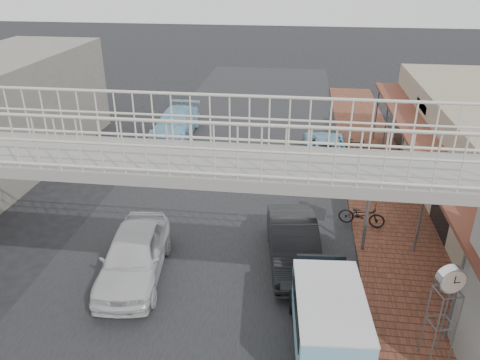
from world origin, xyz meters
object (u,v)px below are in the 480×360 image
(angkot_van, at_px, (328,314))
(motorcycle_far, at_px, (355,148))
(dark_sedan, at_px, (294,244))
(street_clock, at_px, (450,284))
(angkot_far, at_px, (176,123))
(motorcycle_near, at_px, (362,215))
(white_hatchback, at_px, (134,255))
(arrow_sign, at_px, (396,179))
(angkot_curb, at_px, (326,146))

(angkot_van, relative_size, motorcycle_far, 2.32)
(dark_sedan, relative_size, street_clock, 1.59)
(angkot_van, xyz_separation_m, street_clock, (2.62, -0.05, 1.21))
(dark_sedan, xyz_separation_m, angkot_far, (-6.88, 11.44, 0.00))
(motorcycle_near, bearing_deg, angkot_far, 57.75)
(motorcycle_far, relative_size, street_clock, 0.60)
(dark_sedan, distance_m, angkot_far, 13.35)
(white_hatchback, distance_m, angkot_far, 12.97)
(arrow_sign, bearing_deg, angkot_far, 120.43)
(angkot_far, height_order, street_clock, street_clock)
(dark_sedan, height_order, street_clock, street_clock)
(motorcycle_near, distance_m, motorcycle_far, 6.60)
(motorcycle_far, bearing_deg, angkot_curb, 83.71)
(white_hatchback, relative_size, motorcycle_far, 2.72)
(dark_sedan, xyz_separation_m, motorcycle_far, (2.75, 9.12, -0.12))
(angkot_van, height_order, motorcycle_near, angkot_van)
(angkot_far, bearing_deg, motorcycle_far, -12.48)
(white_hatchback, xyz_separation_m, arrow_sign, (7.95, 2.44, 1.94))
(angkot_van, distance_m, arrow_sign, 5.46)
(dark_sedan, bearing_deg, angkot_curb, 74.03)
(white_hatchback, xyz_separation_m, angkot_curb, (6.18, 10.46, -0.14))
(white_hatchback, distance_m, arrow_sign, 8.54)
(dark_sedan, xyz_separation_m, street_clock, (3.54, -3.74, 1.64))
(dark_sedan, height_order, angkot_curb, dark_sedan)
(angkot_van, bearing_deg, motorcycle_far, 77.53)
(motorcycle_far, bearing_deg, street_clock, 176.16)
(dark_sedan, relative_size, motorcycle_near, 2.59)
(white_hatchback, distance_m, street_clock, 8.87)
(white_hatchback, bearing_deg, dark_sedan, 9.11)
(angkot_curb, height_order, arrow_sign, arrow_sign)
(motorcycle_far, xyz_separation_m, street_clock, (0.79, -12.86, 1.76))
(angkot_curb, bearing_deg, motorcycle_far, 178.76)
(motorcycle_near, relative_size, arrow_sign, 0.52)
(white_hatchback, xyz_separation_m, angkot_van, (5.78, -2.33, 0.39))
(angkot_curb, height_order, angkot_van, angkot_van)
(dark_sedan, relative_size, motorcycle_far, 2.64)
(angkot_far, distance_m, motorcycle_near, 12.88)
(white_hatchback, height_order, dark_sedan, white_hatchback)
(white_hatchback, xyz_separation_m, street_clock, (8.40, -2.37, 1.60))
(street_clock, xyz_separation_m, arrow_sign, (-0.45, 4.81, 0.34))
(motorcycle_far, bearing_deg, angkot_far, 69.12)
(angkot_van, bearing_deg, white_hatchback, 153.74)
(motorcycle_near, relative_size, street_clock, 0.61)
(white_hatchback, xyz_separation_m, motorcycle_far, (7.61, 10.49, -0.17))
(street_clock, bearing_deg, motorcycle_near, 84.02)
(motorcycle_far, distance_m, street_clock, 13.01)
(angkot_far, xyz_separation_m, motorcycle_near, (9.30, -8.91, -0.18))
(motorcycle_near, bearing_deg, motorcycle_far, 8.62)
(motorcycle_near, distance_m, street_clock, 6.62)
(angkot_far, relative_size, motorcycle_near, 2.95)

